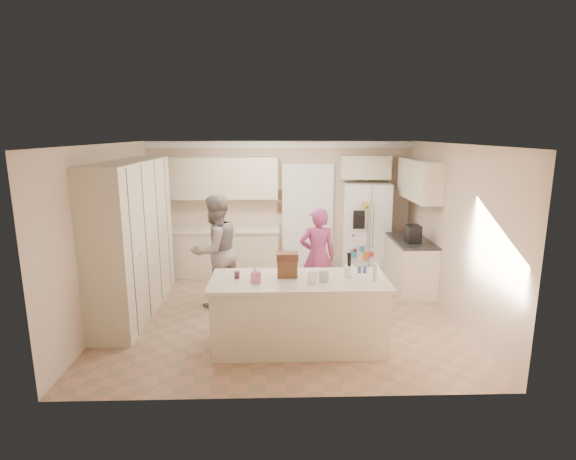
{
  "coord_description": "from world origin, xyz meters",
  "views": [
    {
      "loc": [
        -0.11,
        -6.59,
        2.77
      ],
      "look_at": [
        0.1,
        0.35,
        1.25
      ],
      "focal_mm": 28.0,
      "sensor_mm": 36.0,
      "label": 1
    }
  ],
  "objects_px": {
    "utensil_crock": "(349,272)",
    "teen_boy": "(216,251)",
    "refrigerator": "(366,228)",
    "island_base": "(299,314)",
    "teen_girl": "(318,257)",
    "tissue_box": "(256,276)",
    "dollhouse_body": "(287,268)",
    "coffee_maker": "(413,234)"
  },
  "relations": [
    {
      "from": "tissue_box",
      "to": "utensil_crock",
      "type": "bearing_deg",
      "value": 7.13
    },
    {
      "from": "coffee_maker",
      "to": "dollhouse_body",
      "type": "relative_size",
      "value": 1.15
    },
    {
      "from": "refrigerator",
      "to": "dollhouse_body",
      "type": "xyz_separation_m",
      "value": [
        -1.65,
        -3.04,
        0.14
      ]
    },
    {
      "from": "dollhouse_body",
      "to": "teen_boy",
      "type": "distance_m",
      "value": 1.8
    },
    {
      "from": "utensil_crock",
      "to": "teen_boy",
      "type": "distance_m",
      "value": 2.41
    },
    {
      "from": "coffee_maker",
      "to": "tissue_box",
      "type": "bearing_deg",
      "value": -142.43
    },
    {
      "from": "refrigerator",
      "to": "teen_boy",
      "type": "xyz_separation_m",
      "value": [
        -2.76,
        -1.64,
        0.01
      ]
    },
    {
      "from": "coffee_maker",
      "to": "teen_boy",
      "type": "bearing_deg",
      "value": -173.27
    },
    {
      "from": "utensil_crock",
      "to": "teen_boy",
      "type": "bearing_deg",
      "value": 142.68
    },
    {
      "from": "utensil_crock",
      "to": "teen_boy",
      "type": "xyz_separation_m",
      "value": [
        -1.91,
        1.46,
        -0.09
      ]
    },
    {
      "from": "island_base",
      "to": "teen_girl",
      "type": "xyz_separation_m",
      "value": [
        0.38,
        1.48,
        0.36
      ]
    },
    {
      "from": "coffee_maker",
      "to": "teen_boy",
      "type": "height_order",
      "value": "teen_boy"
    },
    {
      "from": "tissue_box",
      "to": "dollhouse_body",
      "type": "xyz_separation_m",
      "value": [
        0.4,
        0.2,
        0.04
      ]
    },
    {
      "from": "coffee_maker",
      "to": "dollhouse_body",
      "type": "height_order",
      "value": "coffee_maker"
    },
    {
      "from": "utensil_crock",
      "to": "teen_girl",
      "type": "relative_size",
      "value": 0.09
    },
    {
      "from": "tissue_box",
      "to": "teen_girl",
      "type": "distance_m",
      "value": 1.84
    },
    {
      "from": "utensil_crock",
      "to": "teen_boy",
      "type": "height_order",
      "value": "teen_boy"
    },
    {
      "from": "tissue_box",
      "to": "dollhouse_body",
      "type": "distance_m",
      "value": 0.45
    },
    {
      "from": "refrigerator",
      "to": "island_base",
      "type": "xyz_separation_m",
      "value": [
        -1.5,
        -3.14,
        -0.46
      ]
    },
    {
      "from": "utensil_crock",
      "to": "dollhouse_body",
      "type": "relative_size",
      "value": 0.58
    },
    {
      "from": "refrigerator",
      "to": "coffee_maker",
      "type": "relative_size",
      "value": 6.0
    },
    {
      "from": "teen_boy",
      "to": "coffee_maker",
      "type": "bearing_deg",
      "value": 142.06
    },
    {
      "from": "island_base",
      "to": "coffee_maker",
      "type": "bearing_deg",
      "value": 42.83
    },
    {
      "from": "teen_boy",
      "to": "utensil_crock",
      "type": "bearing_deg",
      "value": 98.02
    },
    {
      "from": "island_base",
      "to": "teen_girl",
      "type": "distance_m",
      "value": 1.57
    },
    {
      "from": "dollhouse_body",
      "to": "teen_boy",
      "type": "relative_size",
      "value": 0.14
    },
    {
      "from": "island_base",
      "to": "tissue_box",
      "type": "xyz_separation_m",
      "value": [
        -0.55,
        -0.1,
        0.56
      ]
    },
    {
      "from": "tissue_box",
      "to": "teen_girl",
      "type": "relative_size",
      "value": 0.09
    },
    {
      "from": "coffee_maker",
      "to": "teen_girl",
      "type": "height_order",
      "value": "teen_girl"
    },
    {
      "from": "coffee_maker",
      "to": "teen_girl",
      "type": "relative_size",
      "value": 0.19
    },
    {
      "from": "tissue_box",
      "to": "teen_girl",
      "type": "xyz_separation_m",
      "value": [
        0.93,
        1.58,
        -0.19
      ]
    },
    {
      "from": "dollhouse_body",
      "to": "tissue_box",
      "type": "bearing_deg",
      "value": -153.43
    },
    {
      "from": "refrigerator",
      "to": "teen_boy",
      "type": "distance_m",
      "value": 3.21
    },
    {
      "from": "refrigerator",
      "to": "teen_girl",
      "type": "relative_size",
      "value": 1.12
    },
    {
      "from": "coffee_maker",
      "to": "utensil_crock",
      "type": "bearing_deg",
      "value": -127.12
    },
    {
      "from": "tissue_box",
      "to": "refrigerator",
      "type": "bearing_deg",
      "value": 57.7
    },
    {
      "from": "coffee_maker",
      "to": "island_base",
      "type": "relative_size",
      "value": 0.14
    },
    {
      "from": "utensil_crock",
      "to": "tissue_box",
      "type": "bearing_deg",
      "value": -172.87
    },
    {
      "from": "teen_girl",
      "to": "refrigerator",
      "type": "bearing_deg",
      "value": -126.9
    },
    {
      "from": "island_base",
      "to": "teen_boy",
      "type": "bearing_deg",
      "value": 129.95
    },
    {
      "from": "tissue_box",
      "to": "island_base",
      "type": "bearing_deg",
      "value": 10.3
    },
    {
      "from": "dollhouse_body",
      "to": "teen_boy",
      "type": "bearing_deg",
      "value": 128.33
    }
  ]
}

